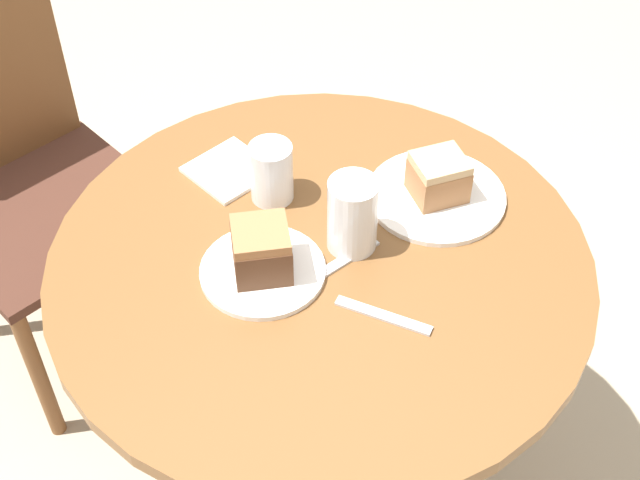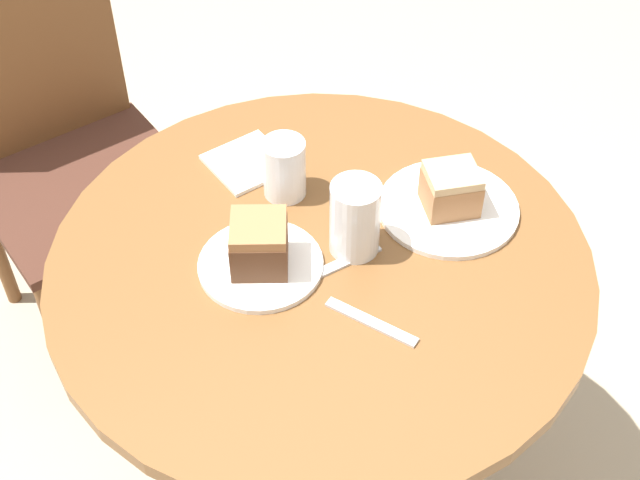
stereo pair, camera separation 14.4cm
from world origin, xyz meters
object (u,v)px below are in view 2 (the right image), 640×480
glass_lemonade (355,222)px  glass_water (284,170)px  plate_far (448,208)px  cake_slice_near (259,244)px  chair (70,159)px  cake_slice_far (451,189)px  plate_near (261,265)px

glass_lemonade → glass_water: size_ratio=1.21×
glass_lemonade → glass_water: bearing=95.4°
plate_far → cake_slice_near: bearing=167.2°
plate_far → glass_water: size_ratio=2.20×
cake_slice_near → glass_lemonade: (0.15, -0.05, 0.00)m
chair → plate_far: 0.98m
glass_lemonade → glass_water: glass_lemonade is taller
cake_slice_far → glass_lemonade: (-0.19, 0.02, 0.01)m
plate_far → chair: bearing=113.9°
plate_near → glass_water: (0.13, 0.13, 0.05)m
chair → cake_slice_far: bearing=-66.2°
glass_water → glass_lemonade: bearing=-84.6°
plate_near → cake_slice_near: bearing=0.0°
cake_slice_near → plate_far: bearing=-12.8°
cake_slice_far → glass_lemonade: size_ratio=0.85×
cake_slice_near → plate_near: bearing=0.0°
chair → cake_slice_far: 1.00m
plate_near → cake_slice_far: cake_slice_far is taller
plate_near → cake_slice_near: 0.05m
cake_slice_near → glass_lemonade: glass_lemonade is taller
plate_near → glass_water: 0.19m
chair → plate_far: (0.38, -0.86, 0.29)m
chair → plate_near: (0.04, -0.78, 0.29)m
plate_near → cake_slice_far: size_ratio=1.79×
plate_near → cake_slice_near: cake_slice_near is taller
plate_far → cake_slice_far: (0.00, -0.00, 0.04)m
glass_water → plate_near: bearing=-136.6°
chair → glass_lemonade: bearing=-77.1°
plate_near → glass_water: bearing=43.4°
plate_near → glass_lemonade: (0.15, -0.05, 0.05)m
plate_near → cake_slice_near: size_ratio=1.63×
cake_slice_near → glass_lemonade: 0.16m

